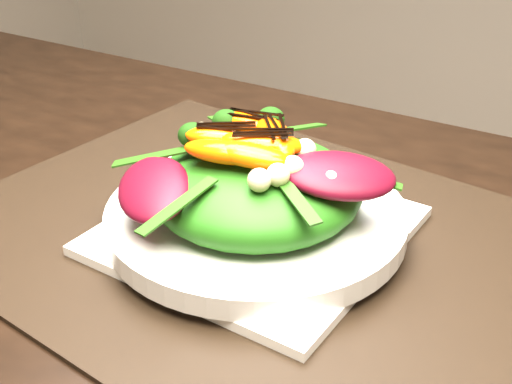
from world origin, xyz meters
The scene contains 10 objects.
dining_table centered at (0.00, 0.00, 0.73)m, with size 1.60×0.90×0.75m, color black.
placemat centered at (0.09, 0.11, 0.75)m, with size 0.54×0.41×0.00m, color black.
plate_base centered at (0.09, 0.11, 0.76)m, with size 0.24×0.24×0.01m, color white.
salad_bowl centered at (0.09, 0.11, 0.77)m, with size 0.26×0.26×0.02m, color silver.
lettuce_mound centered at (0.09, 0.11, 0.80)m, with size 0.18×0.18×0.06m, color #245D11.
radicchio_leaf centered at (0.16, 0.12, 0.83)m, with size 0.09×0.06×0.02m, color #440713.
orange_segment centered at (0.09, 0.13, 0.84)m, with size 0.07×0.03×0.02m, color #FF4E04.
broccoli_floret centered at (0.04, 0.12, 0.84)m, with size 0.04×0.04×0.04m, color black.
macadamia_nut centered at (0.13, 0.07, 0.84)m, with size 0.02×0.02×0.02m, color #C4AF8A.
balsamic_drizzle centered at (0.09, 0.13, 0.85)m, with size 0.05×0.00×0.00m, color black.
Camera 1 is at (0.35, -0.34, 1.09)m, focal length 48.00 mm.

